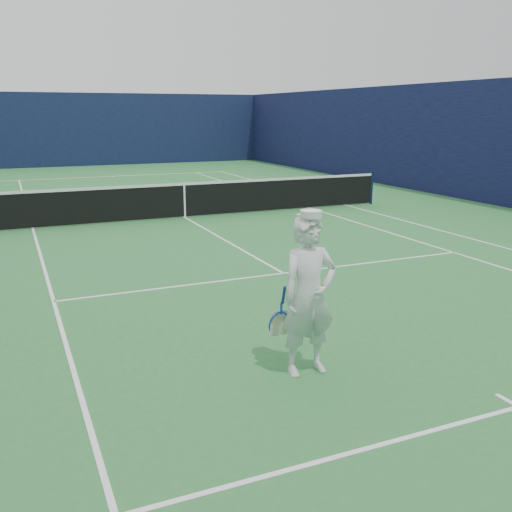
# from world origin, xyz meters

# --- Properties ---
(ground) EXTENTS (80.00, 80.00, 0.00)m
(ground) POSITION_xyz_m (0.00, 0.00, 0.00)
(ground) COLOR #2B7236
(ground) RESTS_ON ground
(court_markings) EXTENTS (11.03, 23.83, 0.01)m
(court_markings) POSITION_xyz_m (0.00, 0.00, 0.00)
(court_markings) COLOR white
(court_markings) RESTS_ON ground
(windscreen_fence) EXTENTS (20.12, 36.12, 4.00)m
(windscreen_fence) POSITION_xyz_m (0.00, 0.00, 2.00)
(windscreen_fence) COLOR #0E1636
(windscreen_fence) RESTS_ON ground
(tennis_net) EXTENTS (12.88, 0.09, 1.07)m
(tennis_net) POSITION_xyz_m (0.00, 0.00, 0.55)
(tennis_net) COLOR #141E4C
(tennis_net) RESTS_ON ground
(tennis_player) EXTENTS (0.77, 0.47, 1.92)m
(tennis_player) POSITION_xyz_m (-1.60, -10.27, 0.94)
(tennis_player) COLOR white
(tennis_player) RESTS_ON ground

